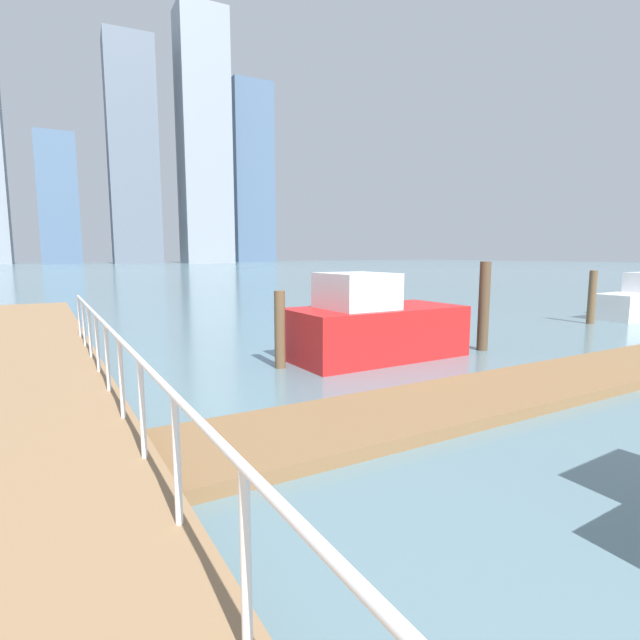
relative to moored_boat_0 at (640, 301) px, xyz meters
name	(u,v)px	position (x,y,z in m)	size (l,w,h in m)	color
ground_plane	(198,339)	(-16.71, 3.90, -0.67)	(300.00, 300.00, 0.00)	slate
floating_dock	(549,382)	(-12.39, -4.66, -0.58)	(15.63, 2.00, 0.18)	olive
boardwalk_railing	(245,509)	(-19.86, -8.06, 0.56)	(0.06, 23.32, 1.08)	white
dock_piling_0	(484,306)	(-10.66, -1.50, 0.50)	(0.28, 0.28, 2.33)	brown
dock_piling_1	(280,330)	(-16.16, -0.67, 0.19)	(0.24, 0.24, 1.72)	brown
dock_piling_2	(592,297)	(-3.38, -0.04, 0.30)	(0.27, 0.27, 1.93)	brown
moored_boat_0	(640,301)	(0.00, 0.00, 0.00)	(4.36, 1.54, 1.79)	white
moored_boat_3	(373,326)	(-13.73, -0.81, 0.12)	(4.32, 2.13, 2.08)	red
skyline_tower_3	(59,200)	(-15.13, 128.27, 15.15)	(8.97, 7.76, 31.63)	slate
skyline_tower_4	(133,153)	(2.46, 126.47, 27.64)	(11.98, 10.01, 56.62)	slate
skyline_tower_5	(204,140)	(20.57, 124.05, 32.51)	(12.85, 10.37, 66.35)	#8C939E
skyline_tower_6	(250,175)	(39.89, 138.96, 26.94)	(12.75, 10.70, 55.22)	slate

